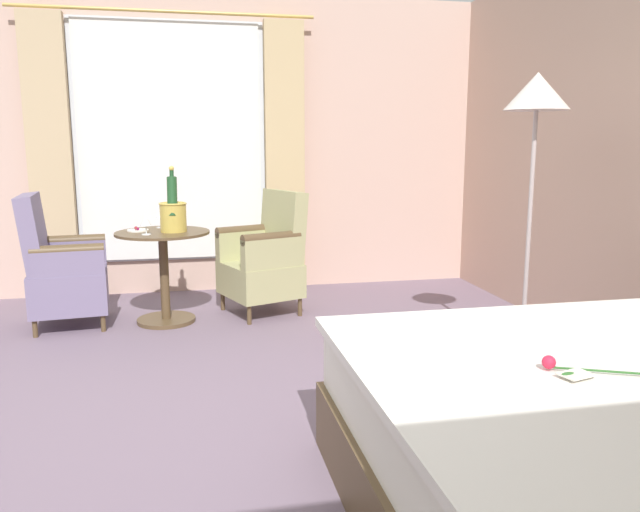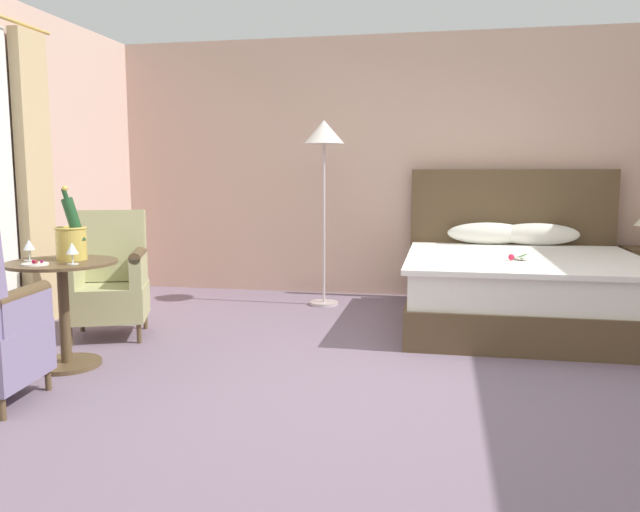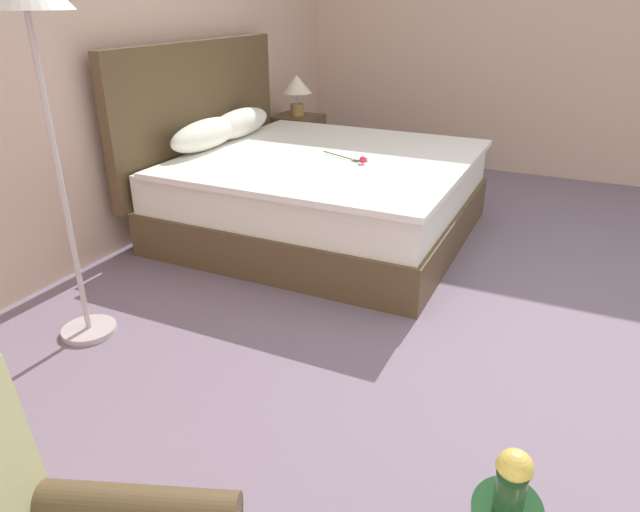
# 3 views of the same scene
# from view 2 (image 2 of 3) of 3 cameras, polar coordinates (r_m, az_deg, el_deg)

# --- Properties ---
(ground_plane) EXTENTS (7.99, 7.99, 0.00)m
(ground_plane) POSITION_cam_2_polar(r_m,az_deg,el_deg) (3.97, 6.99, -11.49)
(ground_plane) COLOR slate
(wall_headboard_side) EXTENTS (6.61, 0.12, 2.71)m
(wall_headboard_side) POSITION_cam_2_polar(r_m,az_deg,el_deg) (6.67, 8.96, 8.00)
(wall_headboard_side) COLOR #D3AD99
(wall_headboard_side) RESTS_ON ground
(bed) EXTENTS (1.98, 2.10, 1.33)m
(bed) POSITION_cam_2_polar(r_m,az_deg,el_deg) (5.65, 17.87, -2.47)
(bed) COLOR brown
(bed) RESTS_ON ground
(floor_lamp_brass) EXTENTS (0.39, 0.39, 1.80)m
(floor_lamp_brass) POSITION_cam_2_polar(r_m,az_deg,el_deg) (6.08, 0.36, 10.05)
(floor_lamp_brass) COLOR #BEAFAF
(floor_lamp_brass) RESTS_ON ground
(side_table_round) EXTENTS (0.71, 0.71, 0.71)m
(side_table_round) POSITION_cam_2_polar(r_m,az_deg,el_deg) (4.50, -22.38, -4.05)
(side_table_round) COLOR brown
(side_table_round) RESTS_ON ground
(champagne_bucket) EXTENTS (0.21, 0.21, 0.50)m
(champagne_bucket) POSITION_cam_2_polar(r_m,az_deg,el_deg) (4.50, -21.77, 1.54)
(champagne_bucket) COLOR gold
(champagne_bucket) RESTS_ON side_table_round
(wine_glass_near_bucket) EXTENTS (0.07, 0.07, 0.14)m
(wine_glass_near_bucket) POSITION_cam_2_polar(r_m,az_deg,el_deg) (4.56, -25.07, 0.84)
(wine_glass_near_bucket) COLOR white
(wine_glass_near_bucket) RESTS_ON side_table_round
(wine_glass_near_edge) EXTENTS (0.08, 0.08, 0.14)m
(wine_glass_near_edge) POSITION_cam_2_polar(r_m,az_deg,el_deg) (4.27, -21.72, 0.58)
(wine_glass_near_edge) COLOR white
(wine_glass_near_edge) RESTS_ON side_table_round
(snack_plate) EXTENTS (0.16, 0.16, 0.04)m
(snack_plate) POSITION_cam_2_polar(r_m,az_deg,el_deg) (4.34, -24.59, -0.66)
(snack_plate) COLOR white
(snack_plate) RESTS_ON side_table_round
(armchair_by_window) EXTENTS (0.73, 0.73, 1.00)m
(armchair_by_window) POSITION_cam_2_polar(r_m,az_deg,el_deg) (5.24, -18.76, -2.14)
(armchair_by_window) COLOR brown
(armchair_by_window) RESTS_ON ground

